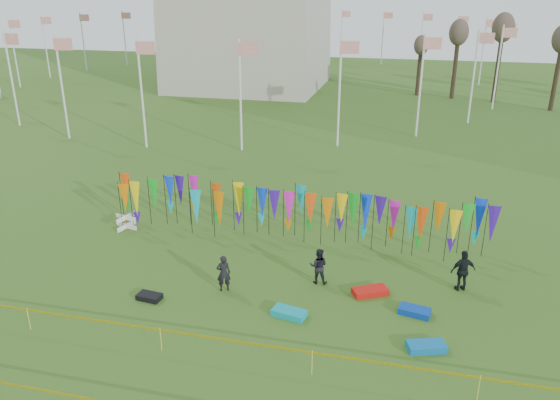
% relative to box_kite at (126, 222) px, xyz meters
% --- Properties ---
extents(ground, '(160.00, 160.00, 0.00)m').
position_rel_box_kite_xyz_m(ground, '(8.12, -6.05, -0.37)').
color(ground, '#305417').
rests_on(ground, ground).
extents(flagpole_ring, '(57.40, 56.16, 8.00)m').
position_rel_box_kite_xyz_m(flagpole_ring, '(-5.88, 41.95, 3.63)').
color(flagpole_ring, silver).
rests_on(flagpole_ring, ground).
extents(banner_row, '(18.64, 0.64, 2.49)m').
position_rel_box_kite_xyz_m(banner_row, '(8.40, 0.76, 1.24)').
color(banner_row, black).
rests_on(banner_row, ground).
extents(caution_tape_near, '(26.00, 0.02, 0.90)m').
position_rel_box_kite_xyz_m(caution_tape_near, '(7.90, -8.71, 0.41)').
color(caution_tape_near, yellow).
rests_on(caution_tape_near, ground).
extents(box_kite, '(0.67, 0.67, 0.74)m').
position_rel_box_kite_xyz_m(box_kite, '(0.00, 0.00, 0.00)').
color(box_kite, red).
rests_on(box_kite, ground).
extents(person_left, '(0.68, 0.60, 1.53)m').
position_rel_box_kite_xyz_m(person_left, '(6.72, -4.51, 0.40)').
color(person_left, black).
rests_on(person_left, ground).
extents(person_mid, '(0.76, 0.50, 1.52)m').
position_rel_box_kite_xyz_m(person_mid, '(10.27, -3.03, 0.39)').
color(person_mid, black).
rests_on(person_mid, ground).
extents(person_right, '(1.15, 0.91, 1.73)m').
position_rel_box_kite_xyz_m(person_right, '(15.92, -2.25, 0.49)').
color(person_right, black).
rests_on(person_right, ground).
extents(kite_bag_turquoise, '(1.34, 0.86, 0.25)m').
position_rel_box_kite_xyz_m(kite_bag_turquoise, '(9.65, -5.69, -0.25)').
color(kite_bag_turquoise, '#0B9DAB').
rests_on(kite_bag_turquoise, ground).
extents(kite_bag_blue, '(1.24, 0.82, 0.24)m').
position_rel_box_kite_xyz_m(kite_bag_blue, '(14.14, -4.46, -0.25)').
color(kite_bag_blue, '#0A3AA8').
rests_on(kite_bag_blue, ground).
extents(kite_bag_red, '(1.51, 1.21, 0.25)m').
position_rel_box_kite_xyz_m(kite_bag_red, '(12.42, -3.45, -0.24)').
color(kite_bag_red, red).
rests_on(kite_bag_red, ground).
extents(kite_bag_black, '(0.98, 0.64, 0.21)m').
position_rel_box_kite_xyz_m(kite_bag_black, '(4.12, -5.84, -0.26)').
color(kite_bag_black, black).
rests_on(kite_bag_black, ground).
extents(kite_bag_teal, '(1.40, 0.98, 0.24)m').
position_rel_box_kite_xyz_m(kite_bag_teal, '(14.55, -6.56, -0.25)').
color(kite_bag_teal, '#0C67B2').
rests_on(kite_bag_teal, ground).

